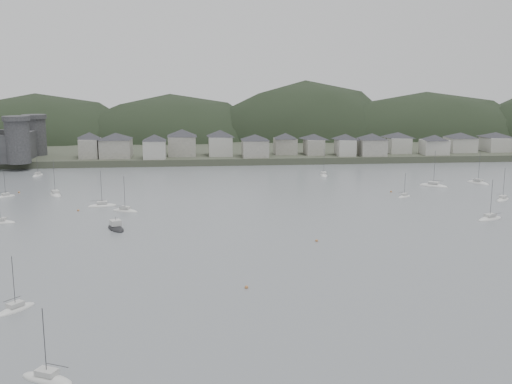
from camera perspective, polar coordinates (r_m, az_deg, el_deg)
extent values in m
plane|color=slate|center=(101.77, 4.33, -11.23)|extent=(900.00, 900.00, 0.00)
cube|color=#383D2D|center=(389.95, -3.27, 5.36)|extent=(900.00, 250.00, 3.00)
ellipsoid|color=black|center=(379.76, -20.06, 2.81)|extent=(138.98, 92.48, 81.13)
ellipsoid|color=black|center=(369.18, -8.11, 3.17)|extent=(132.08, 90.41, 79.74)
ellipsoid|color=black|center=(375.43, 4.66, 2.95)|extent=(133.88, 88.37, 101.41)
ellipsoid|color=black|center=(391.05, 15.74, 3.25)|extent=(165.81, 81.78, 82.55)
cylinder|color=#2E2E31|center=(270.77, -21.90, 4.46)|extent=(10.00, 10.00, 18.00)
cylinder|color=#2E2E31|center=(297.70, -20.42, 4.97)|extent=(10.00, 10.00, 17.00)
cube|color=#2E2E31|center=(284.48, -21.09, 4.18)|extent=(3.50, 30.00, 12.00)
cube|color=gray|center=(280.68, -15.63, 4.07)|extent=(8.34, 12.91, 8.59)
pyramid|color=#292A2E|center=(280.10, -15.69, 5.24)|extent=(15.78, 15.78, 3.01)
cube|color=gray|center=(278.30, -13.27, 4.10)|extent=(13.68, 13.35, 8.36)
pyramid|color=#292A2E|center=(277.73, -13.32, 5.26)|extent=(20.07, 20.07, 2.93)
cube|color=#B1B0A6|center=(271.30, -9.69, 4.04)|extent=(9.78, 10.20, 8.08)
pyramid|color=#292A2E|center=(270.73, -9.73, 5.18)|extent=(14.83, 14.83, 2.83)
cube|color=gray|center=(280.25, -7.10, 4.42)|extent=(12.59, 13.33, 9.09)
pyramid|color=#292A2E|center=(279.65, -7.13, 5.67)|extent=(19.24, 19.24, 3.18)
cube|color=#B1B0A6|center=(278.87, -3.44, 4.43)|extent=(10.74, 12.17, 8.87)
pyramid|color=#292A2E|center=(278.28, -3.45, 5.66)|extent=(17.01, 17.01, 3.10)
cube|color=gray|center=(273.51, -0.09, 4.20)|extent=(11.63, 12.09, 7.69)
pyramid|color=#292A2E|center=(272.97, -0.09, 5.29)|extent=(17.61, 17.61, 2.69)
cube|color=gray|center=(283.96, 2.82, 4.41)|extent=(10.37, 9.35, 7.44)
pyramid|color=#292A2E|center=(283.45, 2.83, 5.42)|extent=(14.65, 14.65, 2.60)
cube|color=gray|center=(283.93, 5.57, 4.35)|extent=(8.24, 12.20, 7.22)
pyramid|color=#292A2E|center=(283.43, 5.59, 5.33)|extent=(15.17, 15.17, 2.53)
cube|color=#B1B0A6|center=(281.90, 8.55, 4.26)|extent=(8.06, 10.91, 7.46)
pyramid|color=#292A2E|center=(281.39, 8.58, 5.28)|extent=(14.08, 14.08, 2.61)
cube|color=gray|center=(283.76, 11.05, 4.24)|extent=(11.73, 11.78, 7.66)
pyramid|color=#292A2E|center=(283.24, 11.08, 5.28)|extent=(17.46, 17.46, 2.68)
cube|color=#B1B0A6|center=(297.96, 13.43, 4.42)|extent=(10.19, 13.02, 7.33)
pyramid|color=#292A2E|center=(297.48, 13.47, 5.36)|extent=(17.23, 17.23, 2.57)
cube|color=#B1B0A6|center=(295.06, 16.73, 4.15)|extent=(11.70, 9.81, 6.88)
pyramid|color=#292A2E|center=(294.59, 16.78, 5.05)|extent=(15.97, 15.97, 2.41)
cube|color=#B1B0A6|center=(309.84, 19.00, 4.33)|extent=(12.83, 12.48, 7.00)
pyramid|color=#292A2E|center=(309.40, 19.05, 5.20)|extent=(18.79, 18.79, 2.45)
cube|color=#B1B0A6|center=(318.39, 21.97, 4.29)|extent=(11.07, 13.50, 6.97)
pyramid|color=#292A2E|center=(317.95, 22.03, 5.13)|extent=(18.25, 18.25, 2.44)
ellipsoid|color=silver|center=(253.90, -20.20, 1.48)|extent=(4.13, 7.44, 1.42)
cube|color=#BCBBB7|center=(253.75, -20.22, 1.71)|extent=(2.18, 2.81, 0.70)
cylinder|color=#3F3F42|center=(253.25, -20.27, 2.50)|extent=(0.12, 0.12, 8.86)
cylinder|color=#3F3F42|center=(252.41, -20.22, 1.79)|extent=(0.97, 3.10, 0.10)
ellipsoid|color=silver|center=(186.73, -14.55, -1.34)|extent=(9.03, 4.43, 1.73)
cube|color=#BCBBB7|center=(186.50, -14.57, -0.99)|extent=(3.35, 2.47, 0.70)
cylinder|color=#3F3F42|center=(185.68, -14.63, 0.34)|extent=(0.12, 0.12, 10.81)
cylinder|color=#3F3F42|center=(186.93, -15.02, -0.81)|extent=(3.84, 0.87, 0.10)
ellipsoid|color=silver|center=(211.84, -22.89, -0.43)|extent=(6.13, 6.02, 1.30)
cube|color=#BCBBB7|center=(211.67, -22.91, -0.18)|extent=(2.63, 2.61, 0.70)
cylinder|color=#3F3F42|center=(211.13, -22.97, 0.69)|extent=(0.12, 0.12, 8.14)
cylinder|color=#3F3F42|center=(212.59, -23.07, 0.00)|extent=(2.17, 2.11, 0.10)
ellipsoid|color=silver|center=(209.20, -18.70, -0.28)|extent=(6.67, 9.93, 1.90)
cube|color=#BCBBB7|center=(208.98, -18.72, 0.05)|extent=(3.27, 3.89, 0.70)
cylinder|color=#3F3F42|center=(208.18, -18.80, 1.36)|extent=(0.12, 0.12, 11.89)
cylinder|color=#3F3F42|center=(207.54, -19.01, 0.12)|extent=(1.84, 3.95, 0.10)
ellipsoid|color=silver|center=(205.86, 22.59, -0.72)|extent=(7.79, 7.52, 1.64)
cube|color=#BCBBB7|center=(205.66, 22.62, -0.41)|extent=(3.33, 3.28, 0.70)
cylinder|color=#3F3F42|center=(204.95, 22.70, 0.73)|extent=(0.12, 0.12, 10.26)
cylinder|color=#3F3F42|center=(205.92, 22.23, -0.21)|extent=(2.76, 2.60, 0.10)
ellipsoid|color=silver|center=(176.32, 21.52, -2.45)|extent=(9.18, 6.14, 1.76)
cube|color=#BCBBB7|center=(176.07, 21.55, -2.08)|extent=(3.60, 3.02, 0.70)
cylinder|color=#3F3F42|center=(175.19, 21.65, -0.66)|extent=(0.12, 0.12, 10.99)
cylinder|color=#3F3F42|center=(176.06, 22.08, -1.93)|extent=(3.66, 1.70, 0.10)
ellipsoid|color=silver|center=(178.13, -12.44, -1.82)|extent=(8.55, 5.92, 1.64)
cube|color=#BCBBB7|center=(177.89, -12.46, -1.47)|extent=(3.37, 2.87, 0.70)
cylinder|color=#3F3F42|center=(177.08, -12.51, -0.15)|extent=(0.12, 0.12, 10.27)
cylinder|color=#3F3F42|center=(177.32, -12.92, -1.34)|extent=(3.38, 1.69, 0.10)
ellipsoid|color=silver|center=(224.04, 16.66, 0.53)|extent=(10.05, 8.92, 2.05)
cube|color=#BCBBB7|center=(223.82, 16.68, 0.87)|extent=(4.20, 3.99, 0.70)
cylinder|color=#3F3F42|center=(223.03, 16.75, 2.19)|extent=(0.12, 0.12, 12.79)
cylinder|color=#3F3F42|center=(225.33, 16.92, 1.06)|extent=(3.67, 2.94, 0.10)
ellipsoid|color=silver|center=(235.61, 20.54, 0.78)|extent=(6.71, 9.81, 1.88)
cube|color=#BCBBB7|center=(235.42, 20.56, 1.08)|extent=(3.27, 3.86, 0.70)
cylinder|color=#3F3F42|center=(234.71, 20.63, 2.24)|extent=(0.12, 0.12, 11.77)
cylinder|color=#3F3F42|center=(233.66, 20.57, 1.15)|extent=(1.88, 3.88, 0.10)
ellipsoid|color=silver|center=(84.49, -19.41, -16.62)|extent=(7.96, 5.56, 1.53)
cube|color=#BCBBB7|center=(84.02, -19.46, -15.97)|extent=(3.15, 2.69, 0.70)
cylinder|color=#3F3F42|center=(82.39, -19.63, -13.56)|extent=(0.12, 0.12, 9.58)
cylinder|color=#3F3F42|center=(84.03, -18.53, -15.49)|extent=(3.14, 1.60, 0.10)
ellipsoid|color=silver|center=(201.07, 14.05, -0.46)|extent=(6.14, 5.21, 1.23)
cube|color=#BCBBB7|center=(200.90, 14.06, -0.21)|extent=(2.54, 2.36, 0.70)
cylinder|color=#3F3F42|center=(200.35, 14.10, 0.66)|extent=(0.12, 0.12, 7.69)
cylinder|color=#3F3F42|center=(201.10, 13.76, -0.02)|extent=(2.30, 1.71, 0.10)
ellipsoid|color=silver|center=(109.03, -22.06, -10.46)|extent=(6.41, 7.28, 1.48)
cube|color=#BCBBB7|center=(108.67, -22.10, -9.95)|extent=(2.87, 3.04, 0.70)
cylinder|color=#3F3F42|center=(107.46, -22.24, -8.09)|extent=(0.12, 0.12, 9.24)
cylinder|color=#3F3F42|center=(109.66, -22.38, -9.48)|extent=(2.12, 2.68, 0.10)
ellipsoid|color=silver|center=(239.96, 6.52, 1.57)|extent=(3.85, 8.82, 1.71)
cube|color=#BCBBB7|center=(239.78, 6.53, 1.85)|extent=(2.26, 3.21, 0.70)
cylinder|color=#3F3F42|center=(239.15, 6.55, 2.87)|extent=(0.12, 0.12, 10.66)
cylinder|color=#3F3F42|center=(241.12, 6.40, 2.03)|extent=(0.61, 3.82, 0.10)
ellipsoid|color=silver|center=(174.18, -23.30, -2.74)|extent=(8.06, 3.18, 1.58)
cube|color=#BCBBB7|center=(173.95, -23.32, -2.39)|extent=(2.89, 1.96, 0.70)
ellipsoid|color=black|center=(157.90, -13.30, -3.46)|extent=(6.61, 9.60, 1.99)
cube|color=#BCBBB7|center=(157.51, -13.33, -2.88)|extent=(3.41, 3.50, 1.40)
cylinder|color=#3F3F42|center=(157.31, -13.34, -2.56)|extent=(0.10, 0.10, 1.20)
sphere|color=#AF6E3A|center=(218.06, -21.78, -0.03)|extent=(0.70, 0.70, 0.70)
sphere|color=#AF6E3A|center=(208.84, 12.83, 0.03)|extent=(0.70, 0.70, 0.70)
sphere|color=#AF6E3A|center=(142.94, 5.83, -4.68)|extent=(0.70, 0.70, 0.70)
sphere|color=#AF6E3A|center=(182.25, -16.69, -1.71)|extent=(0.70, 0.70, 0.70)
sphere|color=#AF6E3A|center=(111.39, -0.93, -9.14)|extent=(0.70, 0.70, 0.70)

